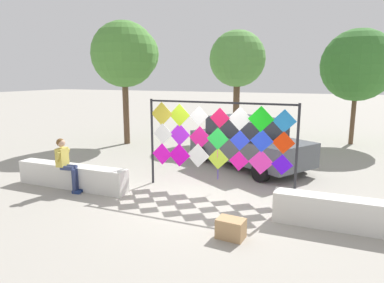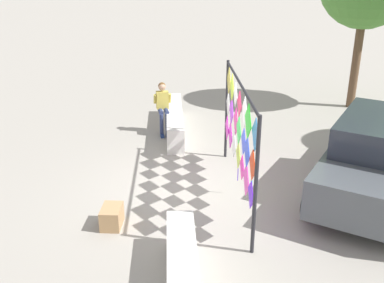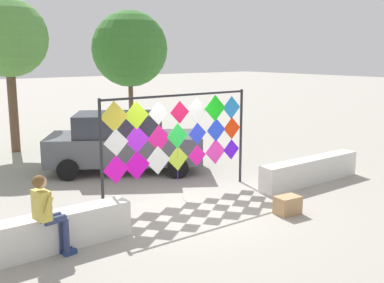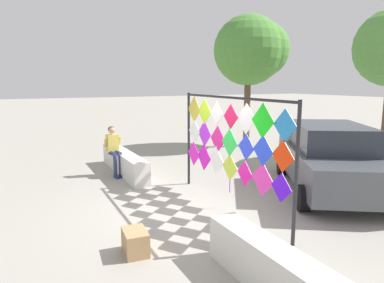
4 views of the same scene
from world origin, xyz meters
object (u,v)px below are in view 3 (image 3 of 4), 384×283
object	(u,v)px
kite_display_rack	(177,133)
seated_vendor	(48,209)
cardboard_box_large	(288,205)
tree_palm_like	(129,47)
tree_far_right	(7,39)
parked_car	(123,142)

from	to	relation	value
kite_display_rack	seated_vendor	bearing A→B (deg)	-157.37
kite_display_rack	cardboard_box_large	size ratio (longest dim) A/B	7.73
cardboard_box_large	tree_palm_like	xyz separation A→B (m)	(2.84, 11.77, 3.59)
seated_vendor	tree_far_right	bearing A→B (deg)	76.25
seated_vendor	tree_palm_like	world-z (taller)	tree_palm_like
tree_far_right	tree_palm_like	bearing A→B (deg)	11.47
kite_display_rack	tree_far_right	bearing A→B (deg)	100.84
seated_vendor	cardboard_box_large	xyz separation A→B (m)	(5.06, -0.97, -0.70)
cardboard_box_large	tree_palm_like	distance (m)	12.62
parked_car	tree_palm_like	world-z (taller)	tree_palm_like
kite_display_rack	parked_car	xyz separation A→B (m)	(0.19, 3.05, -0.72)
parked_car	cardboard_box_large	world-z (taller)	parked_car
tree_far_right	parked_car	bearing A→B (deg)	-70.92
cardboard_box_large	kite_display_rack	bearing A→B (deg)	113.82
tree_palm_like	kite_display_rack	bearing A→B (deg)	-113.50
seated_vendor	tree_far_right	world-z (taller)	tree_far_right
tree_palm_like	cardboard_box_large	bearing A→B (deg)	-103.56
kite_display_rack	tree_palm_like	distance (m)	10.23
seated_vendor	parked_car	distance (m)	6.22
seated_vendor	cardboard_box_large	size ratio (longest dim) A/B	2.78
tree_palm_like	seated_vendor	bearing A→B (deg)	-126.17
kite_display_rack	seated_vendor	distance (m)	4.29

